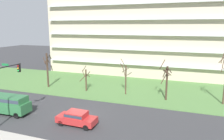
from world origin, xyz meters
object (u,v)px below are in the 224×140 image
van_green_center_left (9,103)px  tree_left (86,79)px  tree_right (166,80)px  sedan_red_near_left (77,118)px  tree_center (125,77)px  tree_far_left (48,69)px

van_green_center_left → tree_left: bearing=67.0°
tree_right → sedan_red_near_left: (-8.25, -11.74, -2.13)m
sedan_red_near_left → tree_left: bearing=112.7°
tree_left → tree_right: tree_right is taller
tree_left → sedan_red_near_left: tree_left is taller
tree_left → sedan_red_near_left: bearing=-68.2°
tree_right → sedan_red_near_left: bearing=-125.1°
tree_left → van_green_center_left: (-4.60, -11.95, -0.72)m
tree_left → tree_center: bearing=2.9°
tree_center → van_green_center_left: bearing=-132.7°
tree_far_left → tree_center: 14.12m
tree_center → sedan_red_near_left: bearing=-99.0°
tree_far_left → tree_left: size_ratio=1.42×
tree_far_left → sedan_red_near_left: 17.16m
tree_center → sedan_red_near_left: 12.60m
tree_right → van_green_center_left: 21.26m
tree_left → tree_center: size_ratio=0.74×
tree_left → tree_right: size_ratio=0.73×
tree_far_left → tree_left: bearing=0.7°
tree_right → tree_far_left: bearing=179.7°
sedan_red_near_left → tree_far_left: bearing=136.6°
tree_right → van_green_center_left: (-17.65, -11.74, -1.61)m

